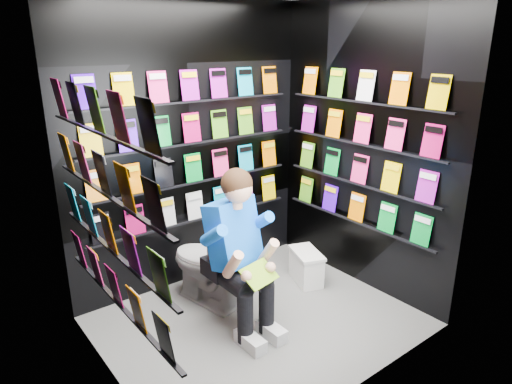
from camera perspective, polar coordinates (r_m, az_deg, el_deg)
floor at (r=3.95m, az=0.33°, el=-15.84°), size 2.40×2.40×0.00m
wall_back at (r=4.21m, az=-8.15°, el=5.49°), size 2.40×0.04×2.60m
wall_front at (r=2.72m, az=13.53°, el=-1.93°), size 2.40×0.04×2.60m
wall_left at (r=2.85m, az=-18.93°, el=-1.54°), size 0.04×2.00×2.60m
wall_right at (r=4.23m, az=13.29°, el=5.25°), size 0.04×2.00×2.60m
comics_back at (r=4.18m, az=-7.95°, el=5.49°), size 2.10×0.06×1.37m
comics_left at (r=2.86m, az=-18.37°, el=-1.32°), size 0.06×1.70×1.37m
comics_right at (r=4.20m, az=13.03°, el=5.26°), size 0.06×1.70×1.37m
toilet at (r=4.06m, az=-6.09°, el=-8.93°), size 0.56×0.82×0.73m
longbox at (r=4.49m, az=6.29°, el=-9.39°), size 0.33×0.43×0.29m
longbox_lid at (r=4.42m, az=6.36°, el=-7.59°), size 0.35×0.45×0.03m
reader at (r=3.60m, az=-3.07°, el=-5.25°), size 0.68×0.88×1.45m
held_comic at (r=3.43m, az=0.40°, el=-10.22°), size 0.31×0.22×0.12m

